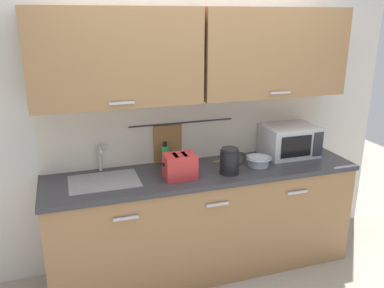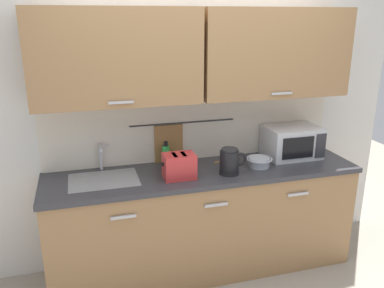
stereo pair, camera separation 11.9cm
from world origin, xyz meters
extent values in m
plane|color=#9E9384|center=(0.00, 0.00, 0.00)|extent=(8.00, 8.00, 0.00)
cube|color=#997047|center=(0.00, 0.30, 0.43)|extent=(2.50, 0.60, 0.86)
cube|color=#B7B7BC|center=(-0.69, -0.01, 0.74)|extent=(0.18, 0.02, 0.02)
cube|color=#B7B7BC|center=(0.00, -0.01, 0.74)|extent=(0.18, 0.02, 0.02)
cube|color=#B7B7BC|center=(0.69, -0.01, 0.74)|extent=(0.18, 0.02, 0.02)
cube|color=#333338|center=(0.00, 0.30, 0.88)|extent=(2.53, 0.63, 0.04)
cube|color=#9EA0A5|center=(-0.79, 0.32, 0.85)|extent=(0.52, 0.38, 0.09)
cube|color=silver|center=(0.00, 0.63, 1.25)|extent=(3.70, 0.06, 2.50)
cube|color=beige|center=(0.00, 0.59, 1.18)|extent=(2.50, 0.01, 0.55)
cube|color=#997047|center=(-0.63, 0.43, 1.80)|extent=(1.24, 0.33, 0.70)
cube|color=#B7B7BC|center=(-0.63, 0.26, 1.50)|extent=(0.18, 0.01, 0.02)
cube|color=#997047|center=(0.63, 0.43, 1.80)|extent=(1.24, 0.33, 0.70)
cube|color=#B7B7BC|center=(0.63, 0.26, 1.50)|extent=(0.18, 0.01, 0.02)
cylinder|color=#333338|center=(-0.10, 0.58, 1.23)|extent=(0.90, 0.01, 0.01)
cube|color=olive|center=(-0.22, 0.58, 1.05)|extent=(0.24, 0.02, 0.34)
cylinder|color=#B2B5BA|center=(-0.79, 0.55, 1.01)|extent=(0.03, 0.03, 0.22)
cylinder|color=#B2B5BA|center=(-0.79, 0.47, 1.11)|extent=(0.02, 0.16, 0.02)
cube|color=#B2B5BA|center=(-0.75, 0.55, 1.10)|extent=(0.07, 0.02, 0.01)
cube|color=silver|center=(0.84, 0.41, 1.04)|extent=(0.46, 0.34, 0.27)
cube|color=black|center=(0.81, 0.24, 1.04)|extent=(0.29, 0.01, 0.18)
cube|color=#2D2D33|center=(1.02, 0.24, 1.04)|extent=(0.09, 0.01, 0.21)
cylinder|color=black|center=(0.17, 0.18, 0.91)|extent=(0.16, 0.16, 0.02)
cylinder|color=black|center=(0.17, 0.18, 1.00)|extent=(0.15, 0.15, 0.17)
cylinder|color=#262628|center=(0.17, 0.18, 1.10)|extent=(0.13, 0.13, 0.02)
torus|color=black|center=(0.26, 0.18, 1.01)|extent=(0.11, 0.02, 0.11)
cylinder|color=green|center=(-0.26, 0.52, 0.98)|extent=(0.06, 0.06, 0.16)
cylinder|color=black|center=(-0.26, 0.52, 1.08)|extent=(0.03, 0.03, 0.04)
cylinder|color=silver|center=(-0.15, 0.45, 0.95)|extent=(0.08, 0.08, 0.09)
torus|color=silver|center=(-0.10, 0.45, 0.95)|extent=(0.06, 0.01, 0.06)
cylinder|color=#A5ADB7|center=(0.46, 0.25, 0.94)|extent=(0.17, 0.17, 0.07)
torus|color=#A5ADB7|center=(0.46, 0.25, 0.97)|extent=(0.21, 0.21, 0.01)
cube|color=red|center=(-0.23, 0.20, 1.00)|extent=(0.24, 0.17, 0.19)
cube|color=black|center=(-0.26, 0.20, 1.08)|extent=(0.03, 0.12, 0.01)
cube|color=black|center=(-0.19, 0.20, 1.08)|extent=(0.03, 0.12, 0.01)
cube|color=black|center=(-0.36, 0.20, 1.02)|extent=(0.02, 0.02, 0.02)
cube|color=#9E7042|center=(0.24, 0.46, 0.91)|extent=(0.22, 0.08, 0.01)
ellipsoid|color=#9E7042|center=(0.37, 0.50, 0.91)|extent=(0.07, 0.06, 0.01)
camera|label=1|loc=(-1.03, -2.52, 2.08)|focal=37.40mm
camera|label=2|loc=(-0.92, -2.56, 2.08)|focal=37.40mm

